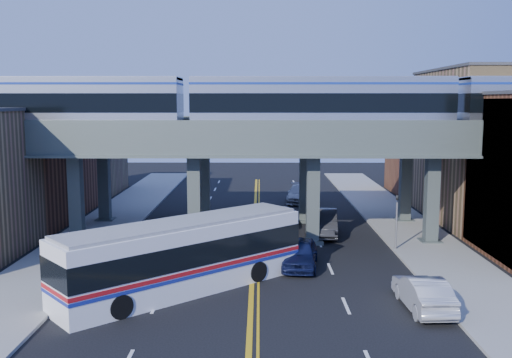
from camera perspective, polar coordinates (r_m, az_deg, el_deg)
ground at (r=31.37m, az=-0.40°, el=-10.01°), size 120.00×120.00×0.00m
sidewalk_west at (r=42.69m, az=-15.91°, el=-5.40°), size 5.00×70.00×0.16m
sidewalk_east at (r=42.46m, az=15.57°, el=-5.46°), size 5.00×70.00×0.16m
building_west_b at (r=49.79m, az=-21.97°, el=2.49°), size 8.00×14.00×11.00m
building_west_c at (r=62.09m, az=-17.37°, el=2.24°), size 8.00×10.00×8.00m
building_east_b at (r=49.44m, az=21.87°, el=3.05°), size 8.00×14.00×12.00m
building_east_c at (r=61.80m, az=17.41°, el=2.68°), size 8.00×10.00×9.00m
mural_panel at (r=37.02m, az=22.82°, el=-0.34°), size 0.10×9.50×9.50m
elevated_viaduct_near at (r=38.01m, az=-0.25°, el=3.07°), size 52.00×3.60×7.40m
elevated_viaduct_far at (r=44.99m, az=-0.15°, el=3.80°), size 52.00×3.60×7.40m
transit_train at (r=38.09m, az=6.48°, el=7.56°), size 52.40×3.29×3.84m
stop_sign at (r=33.79m, az=0.17°, el=-5.61°), size 0.76×0.09×2.63m
traffic_signal at (r=37.64m, az=13.89°, el=-3.61°), size 0.15×0.18×4.10m
transit_bus at (r=29.35m, az=-7.22°, el=-7.70°), size 12.06×11.12×3.47m
car_lane_a at (r=33.46m, az=4.43°, el=-7.42°), size 2.52×5.05×1.65m
car_lane_b at (r=41.47m, az=6.74°, el=-4.36°), size 2.43×5.68×1.82m
car_lane_c at (r=44.04m, az=2.18°, el=-3.84°), size 3.05×5.49×1.45m
car_lane_d at (r=54.83m, az=4.34°, el=-1.49°), size 2.85×5.70×1.59m
car_parked_curb at (r=27.98m, az=16.36°, el=-10.85°), size 1.90×4.88×1.59m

